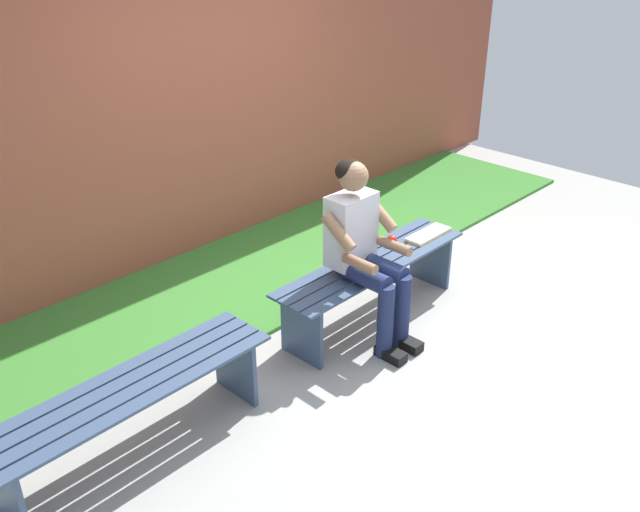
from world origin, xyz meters
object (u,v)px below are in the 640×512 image
object	(u,v)px
bench_near	(373,275)
book_open	(428,234)
person_seated	(364,246)
apple	(392,240)
bench_far	(132,403)

from	to	relation	value
bench_near	book_open	xyz separation A→B (m)	(-0.62, 0.03, 0.12)
bench_near	person_seated	distance (m)	0.43
bench_near	person_seated	size ratio (longest dim) A/B	1.34
apple	book_open	world-z (taller)	apple
bench_far	apple	distance (m)	2.30
bench_far	book_open	size ratio (longest dim) A/B	4.04
bench_far	person_seated	bearing A→B (deg)	176.71
person_seated	apple	world-z (taller)	person_seated
person_seated	bench_far	bearing A→B (deg)	-3.29
apple	person_seated	bearing A→B (deg)	18.44
person_seated	apple	distance (m)	0.58
apple	book_open	distance (m)	0.34
bench_near	apple	distance (m)	0.34
bench_far	bench_near	bearing A→B (deg)	180.00
bench_far	book_open	distance (m)	2.61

